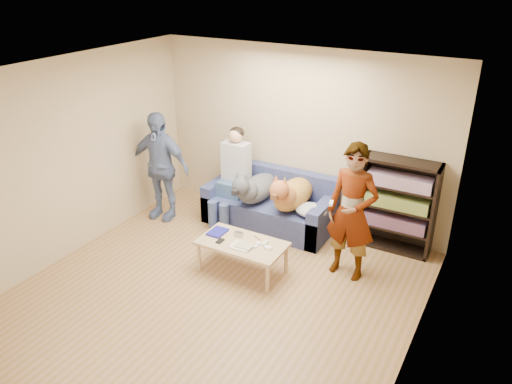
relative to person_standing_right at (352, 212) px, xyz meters
The scene contains 26 objects.
ground 2.05m from the person_standing_right, 130.94° to the right, with size 5.00×5.00×0.00m, color olive.
ceiling 2.54m from the person_standing_right, 130.94° to the right, with size 5.00×5.00×0.00m, color white.
wall_back 1.69m from the person_standing_right, 137.98° to the left, with size 4.50×4.50×0.00m, color tan.
wall_left 3.76m from the person_standing_right, 157.97° to the right, with size 5.00×5.00×0.00m, color tan.
wall_right 1.79m from the person_standing_right, 53.65° to the right, with size 5.00×5.00×0.00m, color tan.
blanket 0.95m from the person_standing_right, 146.32° to the left, with size 0.45×0.38×0.16m, color #B0B0B5.
person_standing_right is the anchor object (origin of this frame).
person_standing_left 3.05m from the person_standing_right, behind, with size 0.98×0.41×1.68m, color #6A7EA9.
held_controller 0.33m from the person_standing_right, 135.00° to the right, with size 0.04×0.12×0.03m, color white.
notebook_blue 1.74m from the person_standing_right, 160.87° to the right, with size 0.20×0.26×0.03m, color navy.
papers 1.41m from the person_standing_right, 148.43° to the right, with size 0.26×0.20×0.01m, color white.
magazine 1.38m from the person_standing_right, 148.49° to the right, with size 0.22×0.17×0.01m, color #AFAE8C.
camera_silver 1.46m from the person_standing_right, 159.82° to the right, with size 0.11×0.06×0.05m, color #ABABB0.
controller_a 1.13m from the person_standing_right, 151.18° to the right, with size 0.04×0.13×0.03m, color silver.
controller_b 1.11m from the person_standing_right, 145.05° to the right, with size 0.09×0.06×0.03m, color white.
headphone_cup_a 1.25m from the person_standing_right, 147.93° to the right, with size 0.07×0.07×0.02m, color silver.
headphone_cup_b 1.22m from the person_standing_right, 151.36° to the right, with size 0.07×0.07×0.02m, color white.
pen_orange 1.50m from the person_standing_right, 147.85° to the right, with size 0.01×0.01×0.14m, color orange.
pen_black 1.24m from the person_standing_right, 158.51° to the right, with size 0.01×0.01×0.14m, color black.
wallet 1.68m from the person_standing_right, 153.41° to the right, with size 0.07×0.12×0.01m, color black.
sofa 1.73m from the person_standing_right, 154.72° to the left, with size 1.90×0.85×0.82m.
person_seated 2.12m from the person_standing_right, 164.51° to the left, with size 0.40×0.73×1.47m.
dog_gray 1.71m from the person_standing_right, 163.25° to the left, with size 0.41×1.25×0.60m.
dog_tan 1.22m from the person_standing_right, 153.22° to the left, with size 0.44×1.18×0.64m.
coffee_table 1.43m from the person_standing_right, 153.21° to the right, with size 1.10×0.60×0.42m.
bookshelf 1.00m from the person_standing_right, 70.26° to the left, with size 1.00×0.34×1.30m.
Camera 1 is at (2.83, -3.84, 3.63)m, focal length 35.00 mm.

